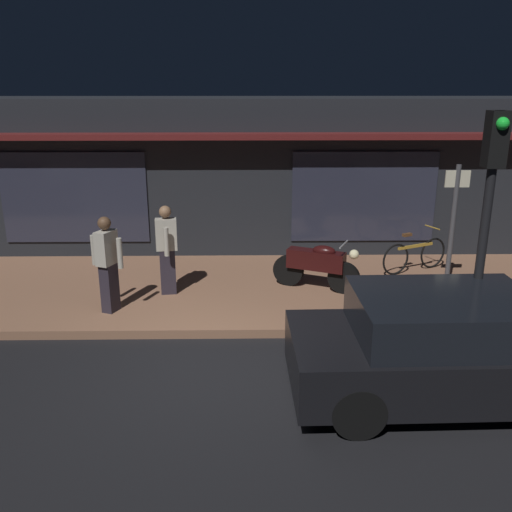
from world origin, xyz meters
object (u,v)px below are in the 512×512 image
object	(u,v)px
bicycle_parked	(415,255)
parked_car_far	(449,348)
motorcycle	(318,264)
sign_post	(453,222)
traffic_light_pole	(488,201)
person_bystander	(167,248)
person_photographer	(108,262)

from	to	relation	value
bicycle_parked	parked_car_far	distance (m)	4.70
motorcycle	bicycle_parked	size ratio (longest dim) A/B	1.06
sign_post	parked_car_far	xyz separation A→B (m)	(-1.18, -3.37, -0.81)
motorcycle	sign_post	size ratio (longest dim) A/B	0.67
traffic_light_pole	person_bystander	bearing A→B (deg)	148.57
person_photographer	traffic_light_pole	world-z (taller)	traffic_light_pole
person_photographer	sign_post	bearing A→B (deg)	7.27
parked_car_far	person_bystander	bearing A→B (deg)	139.58
motorcycle	person_bystander	size ratio (longest dim) A/B	0.96
person_bystander	parked_car_far	distance (m)	5.30
person_photographer	parked_car_far	bearing A→B (deg)	-27.85
person_photographer	parked_car_far	xyz separation A→B (m)	(4.91, -2.60, -0.32)
sign_post	parked_car_far	world-z (taller)	sign_post
bicycle_parked	person_photographer	world-z (taller)	person_photographer
bicycle_parked	person_photographer	distance (m)	6.20
bicycle_parked	traffic_light_pole	world-z (taller)	traffic_light_pole
motorcycle	person_photographer	size ratio (longest dim) A/B	0.96
sign_post	parked_car_far	size ratio (longest dim) A/B	0.58
person_bystander	traffic_light_pole	distance (m)	5.56
person_photographer	traffic_light_pole	size ratio (longest dim) A/B	0.46
parked_car_far	sign_post	bearing A→B (deg)	70.75
motorcycle	person_bystander	xyz separation A→B (m)	(-2.80, -0.15, 0.38)
parked_car_far	motorcycle	bearing A→B (deg)	108.87
person_bystander	sign_post	world-z (taller)	sign_post
person_bystander	motorcycle	bearing A→B (deg)	3.16
person_photographer	sign_post	world-z (taller)	sign_post
person_photographer	bicycle_parked	bearing A→B (deg)	18.98
bicycle_parked	person_bystander	world-z (taller)	person_bystander
person_bystander	traffic_light_pole	size ratio (longest dim) A/B	0.46
person_bystander	parked_car_far	xyz separation A→B (m)	(4.03, -3.43, -0.32)
person_bystander	sign_post	bearing A→B (deg)	-0.63
bicycle_parked	parked_car_far	world-z (taller)	parked_car_far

